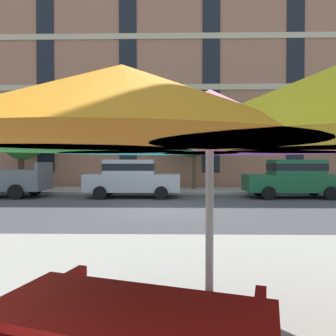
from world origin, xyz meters
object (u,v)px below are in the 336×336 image
object	(u,v)px
sedan_silver	(132,177)
patio_umbrella	(210,124)
sedan_green	(294,177)
street_tree_middle	(192,126)
street_tree_left	(25,136)

from	to	relation	value
sedan_silver	patio_umbrella	size ratio (longest dim) A/B	1.15
sedan_silver	sedan_green	bearing A→B (deg)	0.00
sedan_silver	sedan_green	world-z (taller)	same
street_tree_middle	patio_umbrella	xyz separation A→B (m)	(-0.78, -16.21, -1.78)
street_tree_middle	patio_umbrella	bearing A→B (deg)	-92.77
sedan_silver	street_tree_middle	size ratio (longest dim) A/B	0.80
street_tree_middle	patio_umbrella	size ratio (longest dim) A/B	1.45
sedan_green	street_tree_left	size ratio (longest dim) A/B	0.92
sedan_silver	street_tree_left	xyz separation A→B (m)	(-6.76, 3.54, 2.23)
street_tree_left	sedan_green	bearing A→B (deg)	-13.87
sedan_silver	sedan_green	distance (m)	7.58
street_tree_left	patio_umbrella	xyz separation A→B (m)	(9.01, -16.24, -1.22)
street_tree_middle	street_tree_left	bearing A→B (deg)	179.80
sedan_green	patio_umbrella	xyz separation A→B (m)	(-5.32, -12.70, 1.01)
sedan_green	patio_umbrella	size ratio (longest dim) A/B	1.15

